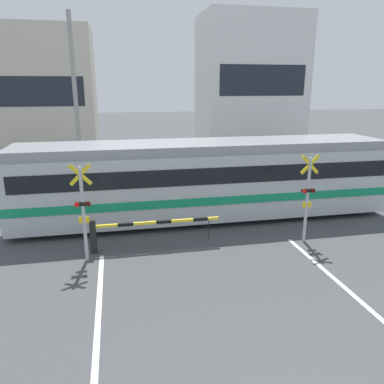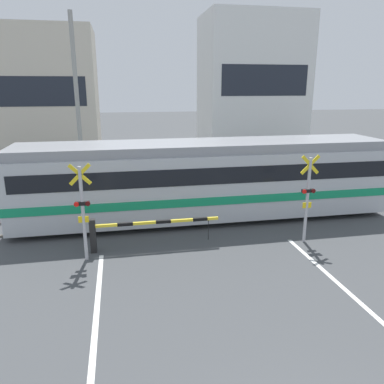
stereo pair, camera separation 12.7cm
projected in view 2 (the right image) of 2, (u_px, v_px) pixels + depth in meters
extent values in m
cube|color=#5B564C|center=(188.00, 223.00, 15.12)|extent=(50.00, 0.10, 0.08)
cube|color=#5B564C|center=(182.00, 212.00, 16.47)|extent=(50.00, 0.10, 0.08)
cube|color=#B7BCC1|center=(205.00, 182.00, 15.55)|extent=(15.18, 2.94, 2.63)
cube|color=gray|center=(205.00, 146.00, 15.14)|extent=(15.03, 2.59, 0.36)
cube|color=#148C59|center=(205.00, 191.00, 15.65)|extent=(15.20, 3.00, 0.32)
cube|color=black|center=(205.00, 168.00, 15.38)|extent=(14.58, 2.98, 0.64)
cube|color=black|center=(7.00, 176.00, 13.98)|extent=(0.03, 2.06, 0.80)
cylinder|color=black|center=(89.00, 222.00, 14.31)|extent=(0.76, 0.12, 0.76)
cylinder|color=black|center=(92.00, 210.00, 15.67)|extent=(0.76, 0.12, 0.76)
cylinder|color=black|center=(315.00, 207.00, 16.05)|extent=(0.76, 0.12, 0.76)
cylinder|color=black|center=(300.00, 198.00, 17.41)|extent=(0.76, 0.12, 0.76)
cube|color=black|center=(93.00, 236.00, 12.42)|extent=(0.20, 0.20, 1.17)
cube|color=yellow|center=(157.00, 222.00, 12.72)|extent=(4.29, 0.09, 0.09)
cube|color=black|center=(125.00, 224.00, 12.52)|extent=(0.51, 0.10, 0.10)
cube|color=black|center=(163.00, 222.00, 12.76)|extent=(0.51, 0.10, 0.10)
cube|color=black|center=(200.00, 219.00, 13.00)|extent=(0.51, 0.10, 0.10)
cylinder|color=black|center=(208.00, 230.00, 13.17)|extent=(0.02, 0.02, 0.74)
cube|color=black|center=(243.00, 184.00, 19.09)|extent=(0.20, 0.20, 1.17)
cube|color=yellow|center=(203.00, 179.00, 18.60)|extent=(4.29, 0.09, 0.09)
cube|color=black|center=(223.00, 178.00, 18.80)|extent=(0.51, 0.10, 0.10)
cube|color=black|center=(198.00, 179.00, 18.56)|extent=(0.51, 0.10, 0.10)
cube|color=black|center=(173.00, 181.00, 18.33)|extent=(0.51, 0.10, 0.10)
cylinder|color=black|center=(167.00, 189.00, 18.38)|extent=(0.02, 0.02, 0.74)
cylinder|color=#B2B2B7|center=(83.00, 215.00, 11.64)|extent=(0.11, 0.11, 3.05)
cube|color=yellow|center=(80.00, 174.00, 11.29)|extent=(0.68, 0.04, 0.68)
cube|color=yellow|center=(80.00, 174.00, 11.29)|extent=(0.68, 0.04, 0.68)
cube|color=black|center=(82.00, 203.00, 11.54)|extent=(0.44, 0.12, 0.12)
cylinder|color=red|center=(76.00, 204.00, 11.44)|extent=(0.15, 0.03, 0.15)
cylinder|color=#4C0C0C|center=(88.00, 204.00, 11.50)|extent=(0.15, 0.03, 0.15)
cube|color=yellow|center=(84.00, 219.00, 11.66)|extent=(0.32, 0.03, 0.20)
cylinder|color=#B2B2B7|center=(307.00, 201.00, 13.04)|extent=(0.11, 0.11, 3.05)
cube|color=yellow|center=(310.00, 165.00, 12.69)|extent=(0.68, 0.04, 0.68)
cube|color=yellow|center=(310.00, 165.00, 12.69)|extent=(0.68, 0.04, 0.68)
cube|color=black|center=(308.00, 191.00, 12.94)|extent=(0.44, 0.12, 0.12)
cylinder|color=red|center=(304.00, 192.00, 12.83)|extent=(0.15, 0.03, 0.15)
cylinder|color=#4C0C0C|center=(314.00, 191.00, 12.90)|extent=(0.15, 0.03, 0.15)
cube|color=yellow|center=(307.00, 205.00, 13.06)|extent=(0.32, 0.03, 0.20)
cylinder|color=#33384C|center=(157.00, 174.00, 21.96)|extent=(0.13, 0.13, 0.82)
cylinder|color=#33384C|center=(160.00, 174.00, 21.98)|extent=(0.13, 0.13, 0.82)
cube|color=#B7B7BC|center=(158.00, 162.00, 21.77)|extent=(0.38, 0.22, 0.65)
sphere|color=tan|center=(158.00, 154.00, 21.65)|extent=(0.22, 0.22, 0.22)
cube|color=beige|center=(48.00, 98.00, 26.15)|extent=(6.76, 5.38, 9.20)
cube|color=#1E232D|center=(39.00, 91.00, 23.47)|extent=(5.67, 0.03, 1.84)
cube|color=white|center=(252.00, 88.00, 28.74)|extent=(7.49, 5.38, 10.50)
cube|color=#1E232D|center=(265.00, 80.00, 26.04)|extent=(6.29, 0.03, 2.10)
cylinder|color=gray|center=(78.00, 106.00, 18.91)|extent=(0.22, 0.22, 8.86)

